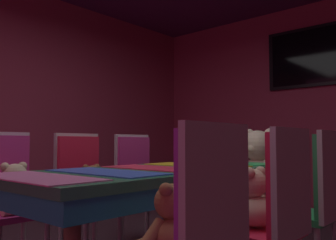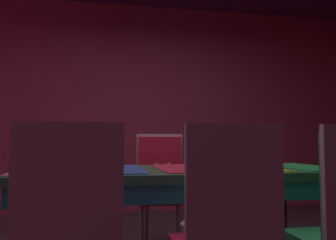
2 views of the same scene
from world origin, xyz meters
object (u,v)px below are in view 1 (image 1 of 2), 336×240
object	(u,v)px
chair_right_2	(319,193)
throne_chair	(266,175)
wall_tv	(319,55)
chair_right_0	(200,226)
chair_left_2	(138,176)
teddy_left_1	(93,185)
teddy_right_0	(171,224)
king_teddy_bear	(258,164)
chair_left_0	(5,189)
teddy_left_0	(15,191)
chair_right_1	(278,205)
chair_left_1	(82,182)
banquet_table	(157,182)
teddy_left_2	(148,180)
teddy_right_1	(252,202)

from	to	relation	value
chair_right_2	throne_chair	size ratio (longest dim) A/B	1.00
wall_tv	chair_right_0	bearing A→B (deg)	-77.59
chair_left_2	throne_chair	xyz separation A→B (m)	(0.82, 0.93, 0.00)
teddy_left_1	teddy_right_0	world-z (taller)	teddy_right_0
king_teddy_bear	chair_left_0	bearing A→B (deg)	-23.05
teddy_left_1	wall_tv	bearing A→B (deg)	77.71
king_teddy_bear	teddy_left_0	bearing A→B (deg)	-19.39
throne_chair	king_teddy_bear	bearing A→B (deg)	-0.00
teddy_left_0	chair_right_1	size ratio (longest dim) A/B	0.35
teddy_left_0	chair_right_0	distance (m)	1.52
chair_left_1	banquet_table	bearing A→B (deg)	0.22
chair_left_2	throne_chair	bearing A→B (deg)	48.46
chair_left_2	wall_tv	size ratio (longest dim) A/B	0.71
teddy_left_1	teddy_left_2	distance (m)	0.62
teddy_right_0	chair_right_1	distance (m)	0.67
chair_left_1	wall_tv	bearing A→B (deg)	75.21
banquet_table	wall_tv	xyz separation A→B (m)	(0.00, 3.11, 1.40)
chair_left_0	wall_tv	xyz separation A→B (m)	(0.85, 3.72, 1.45)
chair_left_0	chair_left_1	xyz separation A→B (m)	(0.03, 0.61, 0.00)
teddy_left_1	king_teddy_bear	xyz separation A→B (m)	(0.68, 1.38, 0.13)
king_teddy_bear	teddy_left_2	bearing A→B (deg)	-41.70
wall_tv	chair_left_0	bearing A→B (deg)	-102.83
chair_left_0	chair_left_1	world-z (taller)	same
teddy_left_0	throne_chair	bearing A→B (deg)	71.99
chair_right_0	chair_right_2	bearing A→B (deg)	-90.47
chair_right_2	chair_left_0	bearing A→B (deg)	35.87
teddy_left_0	wall_tv	world-z (taller)	wall_tv
teddy_left_0	chair_left_1	world-z (taller)	chair_left_1
throne_chair	wall_tv	distance (m)	2.13
chair_left_1	king_teddy_bear	xyz separation A→B (m)	(0.82, 1.38, 0.11)
banquet_table	teddy_left_1	size ratio (longest dim) A/B	6.76
teddy_left_2	teddy_right_0	distance (m)	1.85
chair_left_1	chair_right_2	distance (m)	1.76
teddy_left_0	chair_right_0	bearing A→B (deg)	-0.93
teddy_left_0	teddy_left_2	world-z (taller)	teddy_left_0
chair_right_2	throne_chair	xyz separation A→B (m)	(-0.83, 0.94, 0.00)
teddy_right_0	teddy_left_0	bearing A→B (deg)	-1.02
teddy_left_1	chair_right_0	size ratio (longest dim) A/B	0.30
chair_right_1	throne_chair	world-z (taller)	same
chair_right_1	banquet_table	bearing A→B (deg)	0.83
teddy_left_1	wall_tv	xyz separation A→B (m)	(0.68, 3.11, 1.47)
chair_right_1	chair_right_2	size ratio (longest dim) A/B	1.00
teddy_left_1	king_teddy_bear	size ratio (longest dim) A/B	0.48
chair_left_2	chair_right_0	bearing A→B (deg)	-37.26
teddy_left_1	chair_left_2	size ratio (longest dim) A/B	0.30
chair_left_0	wall_tv	world-z (taller)	wall_tv
teddy_right_0	king_teddy_bear	bearing A→B (deg)	-71.38
teddy_left_1	chair_right_2	bearing A→B (deg)	21.88
teddy_left_1	throne_chair	bearing A→B (deg)	66.34
teddy_right_1	chair_right_1	bearing A→B (deg)	180.00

